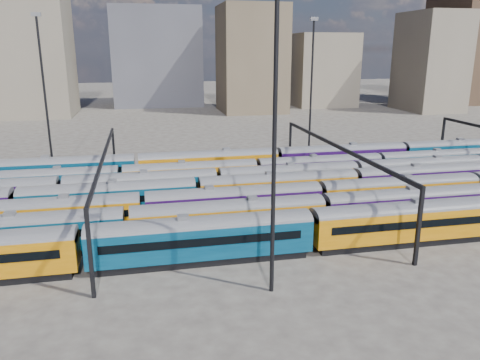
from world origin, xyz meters
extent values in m
plane|color=#423D38|center=(0.00, 0.00, 0.00)|extent=(500.00, 500.00, 0.00)
cube|color=black|center=(-10.16, -15.00, 0.38)|extent=(20.75, 2.69, 0.76)
cube|color=#042F48|center=(-10.16, -15.00, 2.35)|extent=(21.84, 3.17, 3.17)
cylinder|color=#4C4C51|center=(-10.16, -15.00, 3.93)|extent=(21.84, 3.17, 3.17)
cube|color=black|center=(-10.16, -16.60, 2.73)|extent=(19.22, 0.06, 0.82)
cube|color=black|center=(-10.16, -13.40, 2.73)|extent=(19.22, 0.06, 0.82)
cube|color=slate|center=(-10.16, -15.00, 4.77)|extent=(1.09, 0.98, 0.38)
cube|color=black|center=(12.28, -15.00, 0.38)|extent=(20.75, 2.69, 0.76)
cube|color=#AA6406|center=(12.28, -15.00, 2.35)|extent=(21.84, 3.17, 3.17)
cylinder|color=#4C4C51|center=(12.28, -15.00, 3.93)|extent=(21.84, 3.17, 3.17)
cube|color=black|center=(12.28, -16.60, 2.73)|extent=(19.22, 0.06, 0.82)
cube|color=black|center=(12.28, -13.40, 2.73)|extent=(19.22, 0.06, 0.82)
cube|color=slate|center=(12.28, -15.00, 4.77)|extent=(1.09, 0.98, 0.38)
cube|color=black|center=(-28.18, -10.00, 0.37)|extent=(20.02, 2.60, 0.74)
cube|color=#042F48|center=(-28.18, -10.00, 2.27)|extent=(21.07, 3.06, 3.06)
cylinder|color=#4C4C51|center=(-28.18, -10.00, 3.79)|extent=(21.07, 3.06, 3.06)
cube|color=black|center=(-28.18, -11.55, 2.63)|extent=(18.55, 0.06, 0.79)
cube|color=black|center=(-28.18, -8.45, 2.63)|extent=(18.55, 0.06, 0.79)
cube|color=slate|center=(-28.18, -10.00, 4.61)|extent=(1.05, 0.95, 0.37)
cube|color=black|center=(-6.50, -10.00, 0.37)|extent=(20.02, 2.60, 0.74)
cube|color=#AA6406|center=(-6.50, -10.00, 2.27)|extent=(21.07, 3.06, 3.06)
cylinder|color=#4C4C51|center=(-6.50, -10.00, 3.79)|extent=(21.07, 3.06, 3.06)
cube|color=black|center=(-6.50, -11.55, 2.63)|extent=(18.55, 0.06, 0.79)
cube|color=black|center=(-6.50, -8.45, 2.63)|extent=(18.55, 0.06, 0.79)
cube|color=slate|center=(-6.50, -10.00, 4.61)|extent=(1.05, 0.95, 0.37)
cube|color=black|center=(15.17, -10.00, 0.37)|extent=(20.02, 2.60, 0.74)
cube|color=#1D0735|center=(15.17, -10.00, 2.27)|extent=(21.07, 3.06, 3.06)
cylinder|color=#4C4C51|center=(15.17, -10.00, 3.79)|extent=(21.07, 3.06, 3.06)
cube|color=black|center=(15.17, -11.55, 2.63)|extent=(18.55, 0.06, 0.79)
cube|color=black|center=(15.17, -8.45, 2.63)|extent=(18.55, 0.06, 0.79)
cube|color=slate|center=(15.17, -10.00, 4.61)|extent=(1.05, 0.95, 0.37)
cube|color=black|center=(-26.49, -5.00, 0.37)|extent=(19.94, 2.59, 0.73)
cube|color=#AA6406|center=(-26.49, -5.00, 2.26)|extent=(20.99, 3.04, 3.04)
cylinder|color=#4C4C51|center=(-26.49, -5.00, 3.78)|extent=(20.99, 3.04, 3.04)
cube|color=black|center=(-26.49, -6.54, 2.62)|extent=(18.47, 0.06, 0.79)
cube|color=black|center=(-26.49, -3.46, 2.62)|extent=(18.47, 0.06, 0.79)
cube|color=slate|center=(-26.49, -5.00, 4.59)|extent=(1.05, 0.94, 0.37)
cube|color=black|center=(-4.90, -5.00, 0.37)|extent=(19.94, 2.59, 0.73)
cube|color=#1D0735|center=(-4.90, -5.00, 2.26)|extent=(20.99, 3.04, 3.04)
cylinder|color=#4C4C51|center=(-4.90, -5.00, 3.78)|extent=(20.99, 3.04, 3.04)
cube|color=black|center=(-4.90, -6.54, 2.62)|extent=(18.47, 0.06, 0.79)
cube|color=black|center=(-4.90, -3.46, 2.62)|extent=(18.47, 0.06, 0.79)
cube|color=slate|center=(-4.90, -5.00, 4.59)|extent=(1.05, 0.94, 0.37)
cube|color=black|center=(16.69, -5.00, 0.37)|extent=(19.94, 2.59, 0.73)
cube|color=#AA6406|center=(16.69, -5.00, 2.26)|extent=(20.99, 3.04, 3.04)
cylinder|color=#4C4C51|center=(16.69, -5.00, 3.78)|extent=(20.99, 3.04, 3.04)
cube|color=black|center=(16.69, -6.54, 2.62)|extent=(18.47, 0.06, 0.79)
cube|color=black|center=(16.69, -3.46, 2.62)|extent=(18.47, 0.06, 0.79)
cube|color=slate|center=(16.69, -5.00, 4.59)|extent=(1.05, 0.94, 0.37)
cube|color=black|center=(-19.68, 0.00, 0.37)|extent=(20.07, 2.60, 0.74)
cube|color=#042F48|center=(-19.68, 0.00, 2.27)|extent=(21.13, 3.06, 3.06)
cylinder|color=#4C4C51|center=(-19.68, 0.00, 3.80)|extent=(21.13, 3.06, 3.06)
cube|color=black|center=(-19.68, -1.55, 2.64)|extent=(18.59, 0.06, 0.79)
cube|color=black|center=(-19.68, 1.55, 2.64)|extent=(18.59, 0.06, 0.79)
cube|color=slate|center=(-19.68, 0.00, 4.62)|extent=(1.06, 0.95, 0.37)
cube|color=black|center=(2.05, 0.00, 0.37)|extent=(20.07, 2.60, 0.74)
cube|color=#AA6406|center=(2.05, 0.00, 2.27)|extent=(21.13, 3.06, 3.06)
cylinder|color=#4C4C51|center=(2.05, 0.00, 3.80)|extent=(21.13, 3.06, 3.06)
cube|color=black|center=(2.05, -1.55, 2.64)|extent=(18.59, 0.06, 0.79)
cube|color=black|center=(2.05, 1.55, 2.64)|extent=(18.59, 0.06, 0.79)
cube|color=slate|center=(2.05, 0.00, 4.62)|extent=(1.06, 0.95, 0.37)
cube|color=black|center=(23.78, 0.00, 0.37)|extent=(20.07, 2.60, 0.74)
cube|color=#1D0735|center=(23.78, 0.00, 2.27)|extent=(21.13, 3.06, 3.06)
cylinder|color=#4C4C51|center=(23.78, 0.00, 3.80)|extent=(21.13, 3.06, 3.06)
cube|color=black|center=(23.78, -1.55, 2.64)|extent=(18.59, 0.06, 0.79)
cube|color=black|center=(23.78, 1.55, 2.64)|extent=(18.59, 0.06, 0.79)
cube|color=slate|center=(23.78, 0.00, 4.62)|extent=(1.06, 0.95, 0.37)
cube|color=black|center=(-15.75, 5.00, 0.35)|extent=(19.16, 2.49, 0.71)
cube|color=#042F48|center=(-15.75, 5.00, 2.17)|extent=(20.17, 2.92, 2.92)
cylinder|color=#4C4C51|center=(-15.75, 5.00, 3.63)|extent=(20.17, 2.92, 2.92)
cube|color=black|center=(-15.75, 3.52, 2.52)|extent=(17.75, 0.06, 0.76)
cube|color=black|center=(-15.75, 6.48, 2.52)|extent=(17.75, 0.06, 0.76)
cube|color=slate|center=(-15.75, 5.00, 4.41)|extent=(1.01, 0.91, 0.35)
cube|color=black|center=(5.02, 5.00, 0.35)|extent=(19.16, 2.49, 0.71)
cube|color=#AA6406|center=(5.02, 5.00, 2.17)|extent=(20.17, 2.92, 2.92)
cylinder|color=#4C4C51|center=(5.02, 5.00, 3.63)|extent=(20.17, 2.92, 2.92)
cube|color=black|center=(5.02, 3.52, 2.52)|extent=(17.75, 0.06, 0.76)
cube|color=black|center=(5.02, 6.48, 2.52)|extent=(17.75, 0.06, 0.76)
cube|color=slate|center=(5.02, 5.00, 4.41)|extent=(1.01, 0.91, 0.35)
cube|color=black|center=(25.79, 5.00, 0.35)|extent=(19.16, 2.49, 0.71)
cube|color=#042F48|center=(25.79, 5.00, 2.17)|extent=(20.17, 2.92, 2.92)
cylinder|color=#4C4C51|center=(25.79, 5.00, 3.63)|extent=(20.17, 2.92, 2.92)
cube|color=black|center=(25.79, 3.52, 2.52)|extent=(17.75, 0.06, 0.76)
cube|color=black|center=(25.79, 6.48, 2.52)|extent=(17.75, 0.06, 0.76)
cube|color=slate|center=(25.79, 5.00, 4.41)|extent=(1.01, 0.91, 0.35)
cube|color=black|center=(-28.84, 10.00, 0.34)|extent=(18.67, 2.42, 0.69)
cube|color=#042F48|center=(-28.84, 10.00, 2.11)|extent=(19.66, 2.85, 2.85)
cylinder|color=#4C4C51|center=(-28.84, 10.00, 3.54)|extent=(19.66, 2.85, 2.85)
cube|color=black|center=(-28.84, 8.55, 2.46)|extent=(17.30, 0.06, 0.74)
cube|color=black|center=(-28.84, 11.45, 2.46)|extent=(17.30, 0.06, 0.74)
cube|color=slate|center=(-28.84, 10.00, 4.30)|extent=(0.98, 0.88, 0.34)
cube|color=black|center=(-8.59, 10.00, 0.34)|extent=(18.67, 2.42, 0.69)
cube|color=#AA6406|center=(-8.59, 10.00, 2.11)|extent=(19.66, 2.85, 2.85)
cylinder|color=#4C4C51|center=(-8.59, 10.00, 3.54)|extent=(19.66, 2.85, 2.85)
cube|color=black|center=(-8.59, 8.55, 2.46)|extent=(17.30, 0.06, 0.74)
cube|color=black|center=(-8.59, 11.45, 2.46)|extent=(17.30, 0.06, 0.74)
cube|color=slate|center=(-8.59, 10.00, 4.30)|extent=(0.98, 0.88, 0.34)
cube|color=black|center=(11.67, 10.00, 0.34)|extent=(18.67, 2.42, 0.69)
cube|color=#1D0735|center=(11.67, 10.00, 2.11)|extent=(19.66, 2.85, 2.85)
cylinder|color=#4C4C51|center=(11.67, 10.00, 3.54)|extent=(19.66, 2.85, 2.85)
cube|color=black|center=(11.67, 8.55, 2.46)|extent=(17.30, 0.06, 0.74)
cube|color=black|center=(11.67, 11.45, 2.46)|extent=(17.30, 0.06, 0.74)
cube|color=slate|center=(11.67, 10.00, 4.30)|extent=(0.98, 0.88, 0.34)
cube|color=black|center=(31.93, 10.00, 0.34)|extent=(18.67, 2.42, 0.69)
cube|color=#042F48|center=(31.93, 10.00, 2.11)|extent=(19.66, 2.85, 2.85)
cylinder|color=#4C4C51|center=(31.93, 10.00, 3.54)|extent=(19.66, 2.85, 2.85)
cube|color=black|center=(31.93, 8.55, 2.46)|extent=(17.30, 0.06, 0.74)
cube|color=black|center=(31.93, 11.45, 2.46)|extent=(17.30, 0.06, 0.74)
cube|color=slate|center=(31.93, 10.00, 4.30)|extent=(0.98, 0.88, 0.34)
cube|color=black|center=(-27.80, 15.00, 0.39)|extent=(21.00, 2.72, 0.77)
cube|color=#042F48|center=(-27.80, 15.00, 2.38)|extent=(22.10, 3.20, 3.20)
cylinder|color=#4C4C51|center=(-27.80, 15.00, 3.98)|extent=(22.10, 3.20, 3.20)
cube|color=black|center=(-27.80, 13.38, 2.76)|extent=(19.45, 0.06, 0.83)
cube|color=black|center=(-27.80, 16.62, 2.76)|extent=(19.45, 0.06, 0.83)
cube|color=slate|center=(-27.80, 15.00, 4.83)|extent=(1.11, 0.99, 0.39)
cube|color=black|center=(-5.10, 15.00, 0.39)|extent=(21.00, 2.72, 0.77)
cube|color=#AA6406|center=(-5.10, 15.00, 2.38)|extent=(22.10, 3.20, 3.20)
cylinder|color=#4C4C51|center=(-5.10, 15.00, 3.98)|extent=(22.10, 3.20, 3.20)
cube|color=black|center=(-5.10, 13.38, 2.76)|extent=(19.45, 0.06, 0.83)
cube|color=black|center=(-5.10, 16.62, 2.76)|extent=(19.45, 0.06, 0.83)
cube|color=slate|center=(-5.10, 15.00, 4.83)|extent=(1.11, 0.99, 0.39)
cube|color=black|center=(17.60, 15.00, 0.39)|extent=(21.00, 2.72, 0.77)
cube|color=#1D0735|center=(17.60, 15.00, 2.38)|extent=(22.10, 3.20, 3.20)
cylinder|color=#4C4C51|center=(17.60, 15.00, 3.98)|extent=(22.10, 3.20, 3.20)
cube|color=black|center=(17.60, 13.38, 2.76)|extent=(19.45, 0.06, 0.83)
cube|color=black|center=(17.60, 16.62, 2.76)|extent=(19.45, 0.06, 0.83)
cube|color=slate|center=(17.60, 15.00, 4.83)|extent=(1.11, 0.99, 0.39)
cube|color=black|center=(40.30, 15.00, 0.39)|extent=(21.00, 2.72, 0.77)
cube|color=#042F48|center=(40.30, 15.00, 2.38)|extent=(22.10, 3.20, 3.20)
cylinder|color=#4C4C51|center=(40.30, 15.00, 3.98)|extent=(22.10, 3.20, 3.20)
cube|color=black|center=(40.30, 13.38, 2.76)|extent=(19.45, 0.06, 0.83)
cube|color=black|center=(40.30, 16.62, 2.76)|extent=(19.45, 0.06, 0.83)
cube|color=slate|center=(40.30, 15.00, 4.83)|extent=(1.11, 0.99, 0.39)
cube|color=black|center=(-20.00, -20.00, 4.00)|extent=(0.35, 0.35, 8.00)
cube|color=black|center=(-20.00, 20.00, 4.00)|extent=(0.35, 0.35, 8.00)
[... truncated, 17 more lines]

